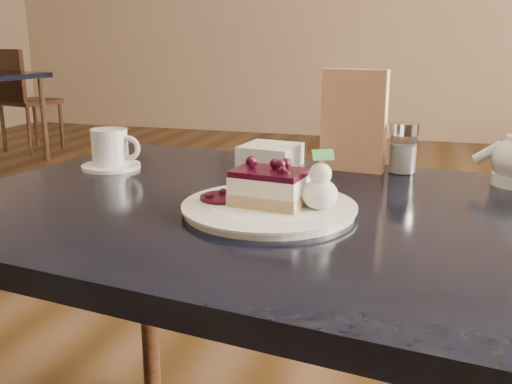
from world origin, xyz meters
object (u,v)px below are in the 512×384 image
(main_table, at_px, (280,246))
(cheesecake_slice, at_px, (269,188))
(coffee_set, at_px, (111,151))
(dessert_plate, at_px, (269,208))

(main_table, bearing_deg, cheesecake_slice, -90.00)
(cheesecake_slice, relative_size, coffee_set, 0.93)
(main_table, xyz_separation_m, coffee_set, (-0.39, 0.15, 0.11))
(main_table, xyz_separation_m, dessert_plate, (-0.01, -0.04, 0.08))
(dessert_plate, distance_m, coffee_set, 0.43)
(main_table, xyz_separation_m, cheesecake_slice, (-0.01, -0.04, 0.11))
(main_table, height_order, dessert_plate, dessert_plate)
(main_table, distance_m, dessert_plate, 0.09)
(coffee_set, bearing_deg, dessert_plate, -27.10)
(cheesecake_slice, bearing_deg, main_table, 90.00)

